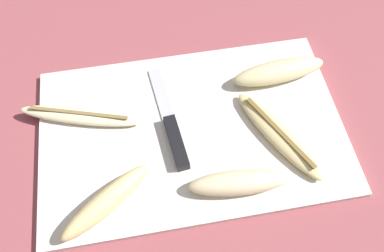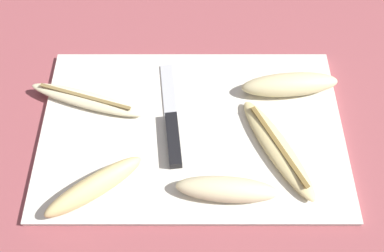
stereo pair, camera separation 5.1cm
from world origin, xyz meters
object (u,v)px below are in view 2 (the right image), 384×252
banana_pale_long (86,100)px  banana_cream_curved (227,189)px  knife (173,130)px  banana_soft_right (290,84)px  banana_spotted_left (278,148)px  banana_golden_short (94,186)px

banana_pale_long → banana_cream_curved: size_ratio=1.33×
knife → banana_pale_long: 0.16m
knife → banana_soft_right: banana_soft_right is taller
knife → banana_spotted_left: 0.17m
banana_spotted_left → banana_soft_right: size_ratio=1.14×
knife → banana_soft_right: (0.20, 0.08, 0.01)m
knife → banana_soft_right: bearing=16.4°
banana_golden_short → banana_pale_long: banana_golden_short is taller
banana_cream_curved → banana_soft_right: bearing=58.1°
knife → banana_golden_short: bearing=-144.7°
banana_spotted_left → banana_soft_right: 0.12m
knife → banana_pale_long: (-0.15, 0.06, 0.00)m
banana_spotted_left → banana_cream_curved: bearing=-140.1°
banana_spotted_left → banana_golden_short: 0.29m
banana_cream_curved → banana_pale_long: bearing=145.0°
banana_spotted_left → banana_pale_long: (-0.32, 0.09, -0.00)m
knife → banana_golden_short: banana_golden_short is taller
banana_pale_long → banana_cream_curved: bearing=-35.0°
banana_cream_curved → banana_golden_short: bearing=178.9°
banana_soft_right → banana_cream_curved: banana_soft_right is taller
banana_golden_short → banana_cream_curved: bearing=-1.1°
banana_golden_short → banana_spotted_left: bearing=13.5°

